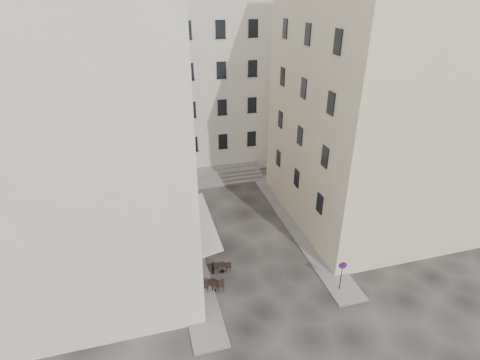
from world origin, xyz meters
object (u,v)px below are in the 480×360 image
object	(u,v)px
no_parking_sign	(342,270)
bistro_table_b	(222,267)
pedestrian	(204,234)
bistro_table_a	(212,285)

from	to	relation	value
no_parking_sign	bistro_table_b	bearing A→B (deg)	164.16
pedestrian	bistro_table_a	bearing A→B (deg)	41.01
bistro_table_b	pedestrian	bearing A→B (deg)	100.32
no_parking_sign	pedestrian	xyz separation A→B (m)	(-7.40, 7.04, -0.69)
bistro_table_a	bistro_table_b	distance (m)	1.94
bistro_table_a	pedestrian	size ratio (longest dim) A/B	0.77
no_parking_sign	bistro_table_a	distance (m)	8.14
bistro_table_a	pedestrian	xyz separation A→B (m)	(0.40, 4.99, 0.41)
bistro_table_a	pedestrian	world-z (taller)	pedestrian
no_parking_sign	bistro_table_a	size ratio (longest dim) A/B	1.60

